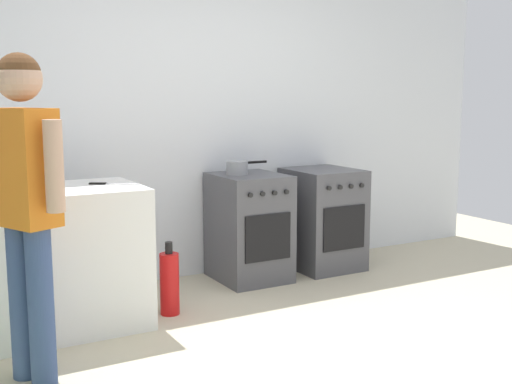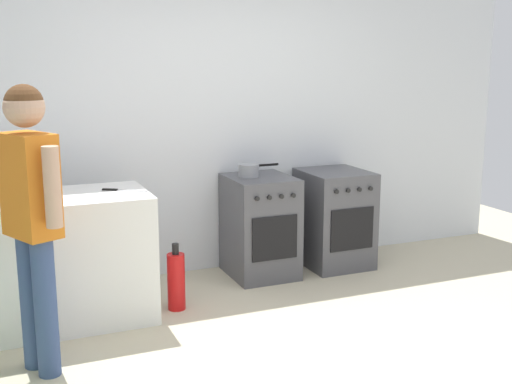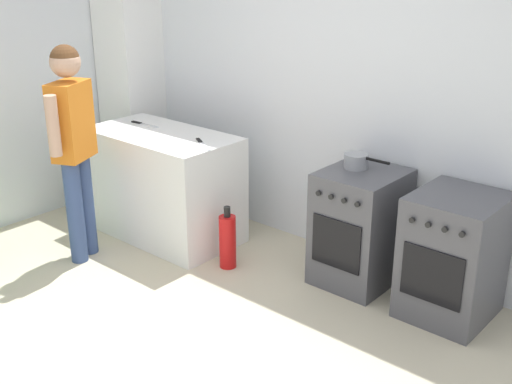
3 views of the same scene
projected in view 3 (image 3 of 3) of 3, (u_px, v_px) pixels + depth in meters
ground_plane at (167, 356)px, 3.89m from camera, size 8.00×8.00×0.00m
back_wall at (353, 93)px, 4.81m from camera, size 6.00×0.10×2.60m
counter_unit at (164, 185)px, 5.40m from camera, size 1.30×0.70×0.90m
oven_left at (360, 227)px, 4.64m from camera, size 0.52×0.62×0.85m
oven_right at (453, 256)px, 4.21m from camera, size 0.54×0.62×0.85m
pot at (356, 161)px, 4.55m from camera, size 0.35×0.17×0.11m
knife_carving at (202, 144)px, 4.94m from camera, size 0.30×0.19×0.01m
knife_chef at (144, 124)px, 5.49m from camera, size 0.31×0.05×0.01m
person at (73, 135)px, 4.80m from camera, size 0.32×0.52×1.68m
fire_extinguisher at (228, 241)px, 4.91m from camera, size 0.13×0.13×0.50m
larder_cabinet at (132, 95)px, 6.13m from camera, size 0.48×0.44×2.00m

